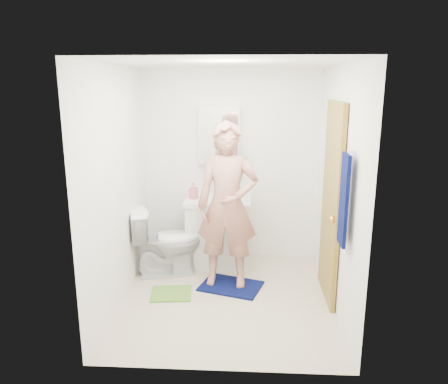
{
  "coord_description": "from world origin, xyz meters",
  "views": [
    {
      "loc": [
        0.21,
        -4.21,
        2.22
      ],
      "look_at": [
        -0.04,
        0.25,
        1.1
      ],
      "focal_mm": 35.0,
      "sensor_mm": 36.0,
      "label": 1
    }
  ],
  "objects_px": {
    "medicine_cabinet": "(219,135)",
    "toothbrush_cup": "(233,192)",
    "vanity_cabinet": "(218,233)",
    "toilet": "(166,241)",
    "towel": "(344,200)",
    "man": "(227,206)",
    "soap_dispenser": "(193,191)"
  },
  "relations": [
    {
      "from": "vanity_cabinet",
      "to": "toilet",
      "type": "height_order",
      "value": "toilet"
    },
    {
      "from": "vanity_cabinet",
      "to": "soap_dispenser",
      "type": "bearing_deg",
      "value": -177.44
    },
    {
      "from": "medicine_cabinet",
      "to": "toothbrush_cup",
      "type": "relative_size",
      "value": 5.71
    },
    {
      "from": "soap_dispenser",
      "to": "vanity_cabinet",
      "type": "bearing_deg",
      "value": 2.56
    },
    {
      "from": "toilet",
      "to": "man",
      "type": "bearing_deg",
      "value": -125.24
    },
    {
      "from": "medicine_cabinet",
      "to": "man",
      "type": "relative_size",
      "value": 0.39
    },
    {
      "from": "medicine_cabinet",
      "to": "toilet",
      "type": "relative_size",
      "value": 0.86
    },
    {
      "from": "soap_dispenser",
      "to": "medicine_cabinet",
      "type": "bearing_deg",
      "value": 38.51
    },
    {
      "from": "medicine_cabinet",
      "to": "toothbrush_cup",
      "type": "height_order",
      "value": "medicine_cabinet"
    },
    {
      "from": "medicine_cabinet",
      "to": "towel",
      "type": "distance_m",
      "value": 2.11
    },
    {
      "from": "medicine_cabinet",
      "to": "man",
      "type": "xyz_separation_m",
      "value": [
        0.14,
        -0.81,
        -0.67
      ]
    },
    {
      "from": "soap_dispenser",
      "to": "toothbrush_cup",
      "type": "bearing_deg",
      "value": 17.32
    },
    {
      "from": "vanity_cabinet",
      "to": "toilet",
      "type": "xyz_separation_m",
      "value": [
        -0.59,
        -0.32,
        0.01
      ]
    },
    {
      "from": "vanity_cabinet",
      "to": "towel",
      "type": "distance_m",
      "value": 2.08
    },
    {
      "from": "vanity_cabinet",
      "to": "towel",
      "type": "bearing_deg",
      "value": -51.53
    },
    {
      "from": "towel",
      "to": "toilet",
      "type": "height_order",
      "value": "towel"
    },
    {
      "from": "toothbrush_cup",
      "to": "soap_dispenser",
      "type": "bearing_deg",
      "value": -162.68
    },
    {
      "from": "vanity_cabinet",
      "to": "medicine_cabinet",
      "type": "distance_m",
      "value": 1.22
    },
    {
      "from": "vanity_cabinet",
      "to": "toothbrush_cup",
      "type": "bearing_deg",
      "value": 36.98
    },
    {
      "from": "towel",
      "to": "soap_dispenser",
      "type": "xyz_separation_m",
      "value": [
        -1.48,
        1.47,
        -0.3
      ]
    },
    {
      "from": "vanity_cabinet",
      "to": "soap_dispenser",
      "type": "xyz_separation_m",
      "value": [
        -0.3,
        -0.01,
        0.55
      ]
    },
    {
      "from": "towel",
      "to": "toothbrush_cup",
      "type": "xyz_separation_m",
      "value": [
        -1.0,
        1.62,
        -0.35
      ]
    },
    {
      "from": "vanity_cabinet",
      "to": "man",
      "type": "height_order",
      "value": "man"
    },
    {
      "from": "soap_dispenser",
      "to": "man",
      "type": "relative_size",
      "value": 0.11
    },
    {
      "from": "vanity_cabinet",
      "to": "toilet",
      "type": "bearing_deg",
      "value": -151.34
    },
    {
      "from": "medicine_cabinet",
      "to": "toothbrush_cup",
      "type": "xyz_separation_m",
      "value": [
        0.18,
        -0.09,
        -0.7
      ]
    },
    {
      "from": "man",
      "to": "vanity_cabinet",
      "type": "bearing_deg",
      "value": 107.35
    },
    {
      "from": "medicine_cabinet",
      "to": "soap_dispenser",
      "type": "xyz_separation_m",
      "value": [
        -0.3,
        -0.24,
        -0.65
      ]
    },
    {
      "from": "towel",
      "to": "toilet",
      "type": "distance_m",
      "value": 2.28
    },
    {
      "from": "soap_dispenser",
      "to": "towel",
      "type": "bearing_deg",
      "value": -44.84
    },
    {
      "from": "toothbrush_cup",
      "to": "toilet",
      "type": "bearing_deg",
      "value": -149.25
    },
    {
      "from": "vanity_cabinet",
      "to": "medicine_cabinet",
      "type": "relative_size",
      "value": 1.14
    }
  ]
}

